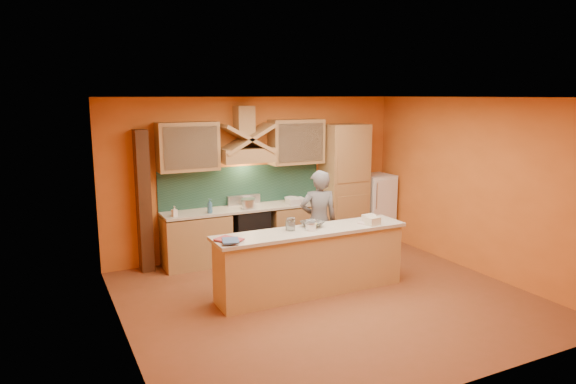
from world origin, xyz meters
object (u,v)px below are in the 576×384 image
fridge (376,207)px  kitchen_scale (311,227)px  mixing_bowl (312,224)px  person (319,221)px  stove (249,233)px

fridge → kitchen_scale: bearing=-142.6°
fridge → mixing_bowl: 3.02m
person → mixing_bowl: 0.82m
stove → kitchen_scale: 2.02m
stove → mixing_bowl: bearing=-81.0°
stove → kitchen_scale: bearing=-85.1°
mixing_bowl → person: bearing=53.4°
stove → person: (0.76, -1.12, 0.38)m
kitchen_scale → mixing_bowl: (0.11, 0.17, -0.01)m
fridge → mixing_bowl: size_ratio=4.11×
mixing_bowl → fridge: bearing=36.2°
person → kitchen_scale: size_ratio=14.83×
person → mixing_bowl: size_ratio=5.26×
fridge → person: (-1.94, -1.12, 0.18)m
person → mixing_bowl: bearing=69.6°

